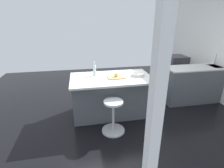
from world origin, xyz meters
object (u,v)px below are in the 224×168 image
object	(u,v)px
cutting_board	(116,77)
fruit_bowl	(138,74)
apple_yellow	(116,75)
kitchen_island	(111,95)
stool_by_window	(113,117)
oven_range	(176,69)
water_bottle	(95,70)

from	to	relation	value
cutting_board	fruit_bowl	xyz separation A→B (m)	(-0.49, -0.03, 0.03)
cutting_board	apple_yellow	world-z (taller)	apple_yellow
fruit_bowl	cutting_board	bearing A→B (deg)	3.85
kitchen_island	stool_by_window	distance (m)	0.69
oven_range	cutting_board	world-z (taller)	cutting_board
kitchen_island	cutting_board	distance (m)	0.47
kitchen_island	water_bottle	distance (m)	0.67
apple_yellow	water_bottle	distance (m)	0.49
stool_by_window	kitchen_island	bearing A→B (deg)	-97.33
water_bottle	fruit_bowl	distance (m)	0.94
kitchen_island	fruit_bowl	size ratio (longest dim) A/B	6.63
water_bottle	fruit_bowl	world-z (taller)	water_bottle
oven_range	apple_yellow	distance (m)	3.12
water_bottle	fruit_bowl	xyz separation A→B (m)	(-0.91, 0.20, -0.08)
cutting_board	fruit_bowl	bearing A→B (deg)	-176.15
fruit_bowl	water_bottle	bearing A→B (deg)	-12.58
oven_range	fruit_bowl	xyz separation A→B (m)	(2.00, 1.79, 0.49)
oven_range	cutting_board	bearing A→B (deg)	36.28
kitchen_island	apple_yellow	bearing A→B (deg)	137.00
stool_by_window	water_bottle	bearing A→B (deg)	-73.04
kitchen_island	apple_yellow	distance (m)	0.52
kitchen_island	stool_by_window	xyz separation A→B (m)	(0.09, 0.67, -0.15)
kitchen_island	cutting_board	xyz separation A→B (m)	(-0.09, 0.09, 0.45)
cutting_board	apple_yellow	bearing A→B (deg)	-95.55
oven_range	stool_by_window	xyz separation A→B (m)	(2.66, 2.40, -0.14)
cutting_board	apple_yellow	xyz separation A→B (m)	(-0.00, -0.01, 0.05)
kitchen_island	apple_yellow	world-z (taller)	apple_yellow
stool_by_window	water_bottle	xyz separation A→B (m)	(0.25, -0.82, 0.71)
oven_range	apple_yellow	size ratio (longest dim) A/B	10.69
water_bottle	apple_yellow	bearing A→B (deg)	151.84
kitchen_island	cutting_board	bearing A→B (deg)	134.43
water_bottle	oven_range	bearing A→B (deg)	-151.40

